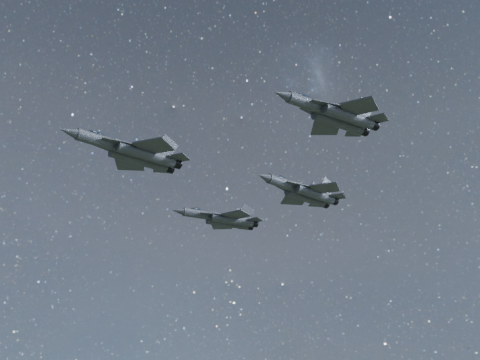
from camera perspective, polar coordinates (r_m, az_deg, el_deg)
name	(u,v)px	position (r m, az deg, el deg)	size (l,w,h in m)	color
jet_lead	(133,152)	(86.00, -10.77, 2.78)	(20.01, 13.50, 5.04)	#353A42
jet_left	(223,219)	(110.94, -1.74, -3.98)	(18.53, 13.03, 4.68)	#353A42
jet_right	(335,115)	(73.05, 9.66, 6.56)	(16.71, 11.48, 4.19)	#353A42
jet_slot	(304,192)	(93.95, 6.52, -1.21)	(17.98, 12.00, 4.56)	#353A42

